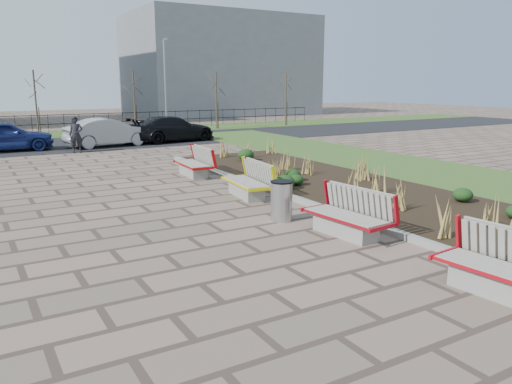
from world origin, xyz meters
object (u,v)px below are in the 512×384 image
car_silver (109,132)px  car_blue (5,136)px  car_black (173,129)px  bench_c (246,180)px  litter_bin (282,201)px  pedestrian (76,135)px  lamp_east (165,86)px  bench_b (346,213)px  bench_d (193,162)px  bench_a (503,266)px

car_silver → car_blue: bearing=77.3°
car_blue → car_black: 8.54m
bench_c → litter_bin: size_ratio=2.19×
pedestrian → car_silver: (1.96, 1.63, -0.11)m
bench_c → pedestrian: pedestrian is taller
pedestrian → car_silver: size_ratio=0.39×
car_silver → car_black: (3.67, 0.39, -0.02)m
litter_bin → pedestrian: 15.12m
car_blue → lamp_east: size_ratio=0.73×
car_silver → pedestrian: bearing=123.4°
bench_b → pedestrian: 16.90m
litter_bin → car_blue: 17.81m
bench_d → pedestrian: pedestrian is taller
bench_d → litter_bin: 6.61m
bench_a → pedestrian: 20.56m
bench_b → lamp_east: lamp_east is taller
bench_a → car_black: bearing=76.0°
bench_a → car_black: (3.29, 22.44, 0.23)m
car_silver → lamp_east: (5.38, 5.92, 2.29)m
bench_a → bench_d: 12.00m
car_blue → bench_c: bearing=-159.1°
car_silver → car_black: bearing=-90.4°
bench_a → litter_bin: (-0.53, 5.41, -0.02)m
car_silver → car_black: size_ratio=0.91×
bench_d → car_silver: car_silver is taller
bench_d → pedestrian: bearing=108.7°
bench_b → bench_c: 4.40m
car_blue → car_silver: size_ratio=0.99×
litter_bin → car_silver: car_silver is taller
car_silver → bench_a: bearing=174.6°
litter_bin → bench_d: bearing=85.4°
pedestrian → bench_a: bearing=-65.6°
pedestrian → bench_c: bearing=-61.3°
lamp_east → bench_c: bearing=-104.1°
car_blue → car_black: size_ratio=0.90×
bench_a → bench_c: size_ratio=1.00×
bench_b → car_silver: 18.37m
car_black → pedestrian: bearing=102.3°
pedestrian → bench_d: bearing=-56.6°
bench_c → bench_d: size_ratio=1.00×
car_black → bench_b: bearing=162.7°
car_black → litter_bin: bearing=160.0°
litter_bin → pedestrian: pedestrian is taller
bench_c → bench_a: bearing=-83.8°
bench_b → car_blue: car_blue is taller
car_black → lamp_east: lamp_east is taller
pedestrian → litter_bin: bearing=-65.2°
bench_a → car_black: 22.68m
car_silver → bench_b: bearing=174.8°
car_blue → litter_bin: bearing=-163.6°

